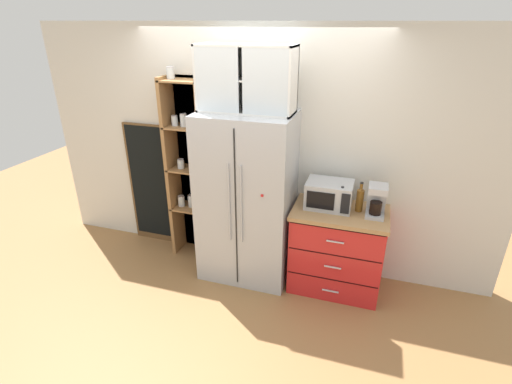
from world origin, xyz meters
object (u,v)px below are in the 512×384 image
at_px(refrigerator, 247,199).
at_px(bottle_amber, 360,198).
at_px(microwave, 329,195).
at_px(coffee_maker, 377,200).
at_px(chalkboard_menu, 152,185).
at_px(bottle_cobalt, 341,201).
at_px(mug_cream, 341,206).

distance_m(refrigerator, bottle_amber, 1.12).
distance_m(microwave, coffee_maker, 0.44).
xyz_separation_m(microwave, chalkboard_menu, (-2.12, 0.21, -0.26)).
bearing_deg(chalkboard_menu, refrigerator, -12.72).
height_order(coffee_maker, bottle_amber, coffee_maker).
distance_m(microwave, bottle_cobalt, 0.16).
bearing_deg(bottle_amber, mug_cream, -166.76).
xyz_separation_m(coffee_maker, chalkboard_menu, (-2.56, 0.25, -0.29)).
bearing_deg(refrigerator, mug_cream, 2.51).
bearing_deg(mug_cream, chalkboard_menu, 173.61).
xyz_separation_m(refrigerator, bottle_cobalt, (0.95, -0.01, 0.11)).
relative_size(coffee_maker, mug_cream, 2.57).
xyz_separation_m(bottle_cobalt, chalkboard_menu, (-2.25, 0.31, -0.25)).
bearing_deg(microwave, coffee_maker, -5.44).
relative_size(refrigerator, coffee_maker, 5.71).
relative_size(bottle_cobalt, bottle_amber, 0.91).
distance_m(coffee_maker, bottle_amber, 0.16).
relative_size(bottle_cobalt, chalkboard_menu, 0.18).
xyz_separation_m(bottle_amber, chalkboard_menu, (-2.41, 0.21, -0.26)).
bearing_deg(bottle_cobalt, chalkboard_menu, 172.19).
relative_size(refrigerator, bottle_amber, 5.96).
relative_size(refrigerator, microwave, 4.02).
bearing_deg(coffee_maker, bottle_cobalt, -170.25).
bearing_deg(mug_cream, refrigerator, -177.49).
bearing_deg(refrigerator, bottle_cobalt, -0.88).
bearing_deg(coffee_maker, chalkboard_menu, 174.33).
height_order(mug_cream, bottle_cobalt, bottle_cobalt).
xyz_separation_m(mug_cream, chalkboard_menu, (-2.25, 0.25, -0.17)).
xyz_separation_m(bottle_cobalt, bottle_amber, (0.16, 0.09, 0.01)).
relative_size(microwave, bottle_cobalt, 1.63).
height_order(mug_cream, bottle_amber, bottle_amber).
distance_m(mug_cream, chalkboard_menu, 2.27).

